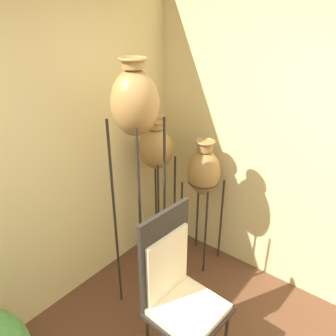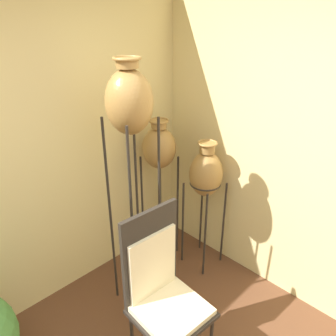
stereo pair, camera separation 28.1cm
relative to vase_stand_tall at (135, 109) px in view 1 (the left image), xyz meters
The scene contains 4 objects.
vase_stand_tall is the anchor object (origin of this frame).
vase_stand_medium 0.85m from the vase_stand_tall, 28.90° to the left, with size 0.31×0.31×1.46m.
vase_stand_short 1.07m from the vase_stand_tall, ahead, with size 0.30×0.30×1.30m.
chair 1.22m from the vase_stand_tall, 113.67° to the right, with size 0.49×0.48×1.22m.
Camera 1 is at (-0.67, -0.23, 2.31)m, focal length 35.00 mm.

